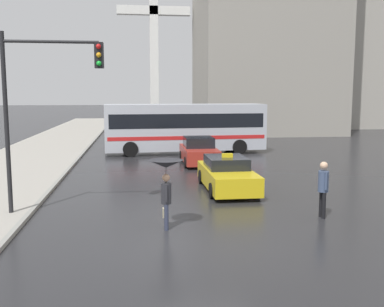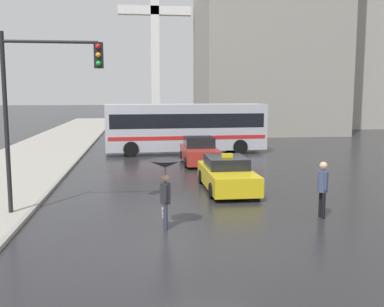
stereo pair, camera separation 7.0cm
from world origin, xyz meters
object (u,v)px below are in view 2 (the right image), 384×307
object	(u,v)px
monument_cross	(155,37)
pedestrian_with_umbrella	(165,174)
pedestrian_man	(323,184)
traffic_light	(44,91)
sedan_red	(199,152)
city_bus	(186,126)
taxi	(227,174)

from	to	relation	value
monument_cross	pedestrian_with_umbrella	bearing A→B (deg)	-91.91
pedestrian_man	traffic_light	size ratio (longest dim) A/B	0.31
pedestrian_man	traffic_light	bearing A→B (deg)	-99.93
sedan_red	city_bus	world-z (taller)	city_bus
sedan_red	traffic_light	xyz separation A→B (m)	(-6.32, -10.03, 3.32)
taxi	pedestrian_with_umbrella	size ratio (longest dim) A/B	2.27
sedan_red	pedestrian_with_umbrella	distance (m)	12.35
sedan_red	city_bus	bearing A→B (deg)	-86.87
sedan_red	pedestrian_with_umbrella	bearing A→B (deg)	77.58
traffic_light	monument_cross	size ratio (longest dim) A/B	0.33
monument_cross	sedan_red	bearing A→B (deg)	-86.65
city_bus	pedestrian_with_umbrella	xyz separation A→B (m)	(-2.39, -16.79, -0.17)
monument_cross	pedestrian_man	bearing A→B (deg)	-83.96
pedestrian_man	traffic_light	world-z (taller)	traffic_light
taxi	traffic_light	world-z (taller)	traffic_light
pedestrian_with_umbrella	traffic_light	world-z (taller)	traffic_light
taxi	traffic_light	xyz separation A→B (m)	(-6.51, -3.11, 3.38)
pedestrian_with_umbrella	traffic_light	bearing A→B (deg)	63.24
sedan_red	monument_cross	bearing A→B (deg)	-86.65
city_bus	pedestrian_man	xyz separation A→B (m)	(2.63, -16.19, -0.72)
pedestrian_with_umbrella	monument_cross	xyz separation A→B (m)	(1.22, 36.47, 8.33)
taxi	traffic_light	distance (m)	7.97
city_bus	pedestrian_man	distance (m)	16.42
pedestrian_with_umbrella	pedestrian_man	size ratio (longest dim) A/B	1.13
traffic_light	city_bus	bearing A→B (deg)	67.72
city_bus	pedestrian_man	size ratio (longest dim) A/B	5.87
city_bus	pedestrian_with_umbrella	size ratio (longest dim) A/B	5.19
taxi	pedestrian_with_umbrella	distance (m)	5.93
taxi	traffic_light	bearing A→B (deg)	25.56
pedestrian_man	monument_cross	world-z (taller)	monument_cross
sedan_red	city_bus	xyz separation A→B (m)	(-0.26, 4.77, 1.11)
sedan_red	monument_cross	distance (m)	26.19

